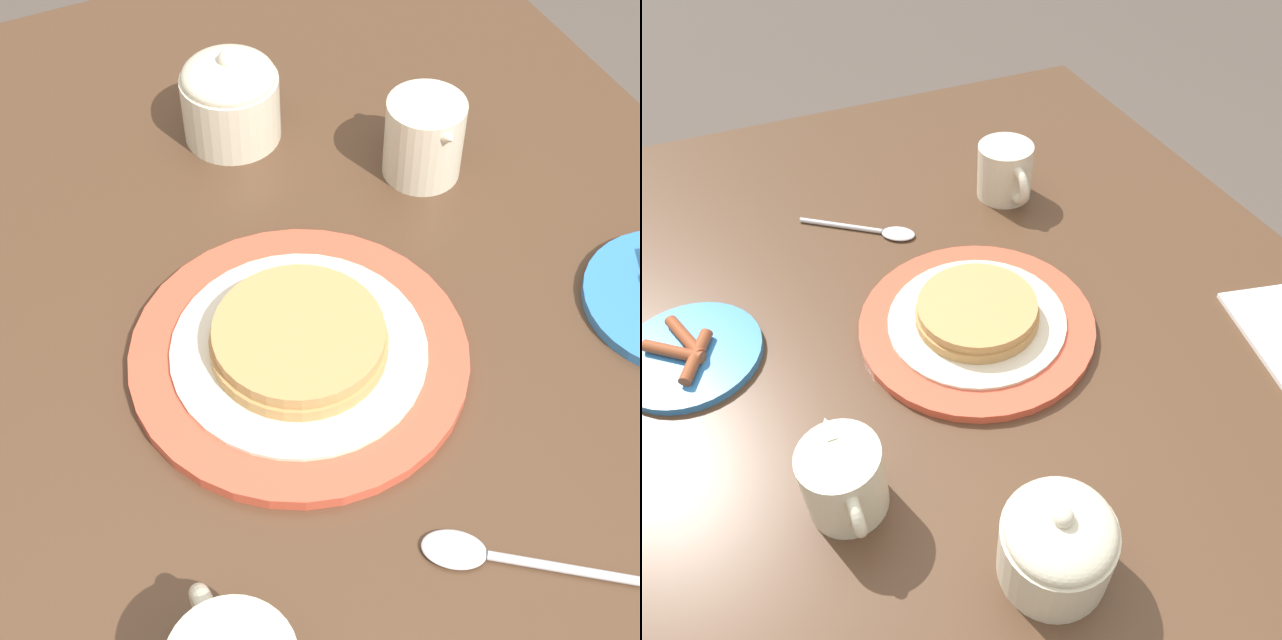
{
  "view_description": "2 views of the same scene",
  "coord_description": "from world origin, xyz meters",
  "views": [
    {
      "loc": [
        -0.44,
        0.2,
        1.42
      ],
      "look_at": [
        0.02,
        -0.02,
        0.8
      ],
      "focal_mm": 55.0,
      "sensor_mm": 36.0,
      "label": 1
    },
    {
      "loc": [
        0.47,
        -0.22,
        1.31
      ],
      "look_at": [
        0.02,
        -0.02,
        0.8
      ],
      "focal_mm": 35.0,
      "sensor_mm": 36.0,
      "label": 2
    }
  ],
  "objects": [
    {
      "name": "dining_table",
      "position": [
        0.0,
        0.0,
        0.64
      ],
      "size": [
        1.18,
        0.93,
        0.77
      ],
      "color": "#4C3321",
      "rests_on": "ground_plane"
    },
    {
      "name": "side_plate_bacon",
      "position": [
        -0.08,
        -0.32,
        0.78
      ],
      "size": [
        0.16,
        0.16,
        0.02
      ],
      "color": "#337AC6",
      "rests_on": "dining_table"
    },
    {
      "name": "sugar_bowl",
      "position": [
        0.3,
        -0.06,
        0.82
      ],
      "size": [
        0.1,
        0.1,
        0.1
      ],
      "color": "beige",
      "rests_on": "dining_table"
    },
    {
      "name": "coffee_mug",
      "position": [
        -0.23,
        0.15,
        0.81
      ],
      "size": [
        0.11,
        0.08,
        0.08
      ],
      "color": "beige",
      "rests_on": "dining_table"
    },
    {
      "name": "pancake_plate",
      "position": [
        0.01,
        0.0,
        0.79
      ],
      "size": [
        0.28,
        0.28,
        0.04
      ],
      "color": "#DB5138",
      "rests_on": "dining_table"
    },
    {
      "name": "spoon",
      "position": [
        -0.21,
        -0.05,
        0.77
      ],
      "size": [
        0.12,
        0.15,
        0.01
      ],
      "color": "silver",
      "rests_on": "dining_table"
    },
    {
      "name": "creamer_pitcher",
      "position": [
        0.17,
        -0.2,
        0.81
      ],
      "size": [
        0.11,
        0.08,
        0.09
      ],
      "color": "beige",
      "rests_on": "dining_table"
    },
    {
      "name": "ground_plane",
      "position": [
        0.0,
        0.0,
        0.0
      ],
      "size": [
        8.0,
        8.0,
        0.0
      ],
      "primitive_type": "plane",
      "color": "#51473F"
    }
  ]
}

